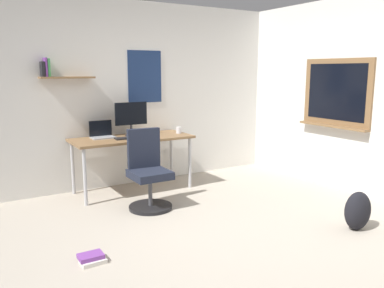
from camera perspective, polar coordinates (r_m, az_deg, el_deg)
ground_plane at (r=3.99m, az=4.61°, el=-13.80°), size 5.20×5.20×0.00m
wall_back at (r=5.81m, az=-9.57°, el=7.01°), size 5.00×0.30×2.60m
desk at (r=5.47m, az=-8.55°, el=0.28°), size 1.61×0.68×0.75m
office_chair at (r=4.83m, az=-6.29°, el=-4.37°), size 0.52×0.52×0.95m
laptop at (r=5.47m, az=-12.73°, el=1.43°), size 0.31×0.21×0.23m
monitor_primary at (r=5.53m, az=-8.70°, el=3.93°), size 0.46×0.17×0.46m
keyboard at (r=5.35m, az=-9.02°, el=0.87°), size 0.37×0.13×0.02m
computer_mouse at (r=5.46m, az=-6.30°, el=1.21°), size 0.10×0.06×0.03m
coffee_mug at (r=5.72m, az=-1.91°, el=1.99°), size 0.08×0.08×0.09m
backpack at (r=4.54m, az=22.61°, el=-8.80°), size 0.32×0.22×0.41m
book_stack_on_floor at (r=3.69m, az=-14.13°, el=-15.62°), size 0.22×0.18×0.07m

